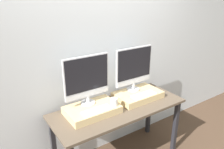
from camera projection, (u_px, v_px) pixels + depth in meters
name	position (u px, v px, depth m)	size (l,w,h in m)	color
wall_back	(101.00, 55.00, 2.61)	(8.00, 0.04, 2.60)	silver
workbench	(119.00, 114.00, 2.54)	(1.57, 0.62, 0.78)	brown
wooden_riser_left	(92.00, 110.00, 2.37)	(0.57, 0.37, 0.08)	#D6B77F
monitor_left	(87.00, 78.00, 2.32)	(0.52, 0.16, 0.54)	silver
keyboard_left	(97.00, 110.00, 2.26)	(0.32, 0.12, 0.01)	silver
mug	(114.00, 102.00, 2.36)	(0.08, 0.08, 0.09)	white
wooden_riser_right	(138.00, 95.00, 2.70)	(0.57, 0.37, 0.08)	#D6B77F
monitor_right	(134.00, 67.00, 2.65)	(0.52, 0.16, 0.54)	silver
keyboard_right	(144.00, 95.00, 2.60)	(0.32, 0.12, 0.01)	silver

